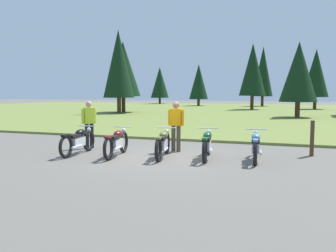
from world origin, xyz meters
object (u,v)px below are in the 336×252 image
(motorcycle_maroon, at_px, (117,142))
(motorcycle_sky_blue, at_px, (256,146))
(motorcycle_british_green, at_px, (207,144))
(rider_near_row_end, at_px, (176,123))
(rider_in_hivis_vest, at_px, (89,122))
(trail_marker_post, at_px, (312,138))
(motorcycle_olive, at_px, (163,143))
(motorcycle_black, at_px, (78,141))

(motorcycle_maroon, height_order, motorcycle_sky_blue, same)
(motorcycle_maroon, relative_size, motorcycle_british_green, 1.00)
(motorcycle_maroon, relative_size, rider_near_row_end, 1.25)
(rider_in_hivis_vest, height_order, trail_marker_post, rider_in_hivis_vest)
(motorcycle_olive, distance_m, rider_near_row_end, 1.29)
(motorcycle_black, distance_m, motorcycle_olive, 2.78)
(motorcycle_black, height_order, rider_in_hivis_vest, rider_in_hivis_vest)
(motorcycle_olive, distance_m, motorcycle_british_green, 1.33)
(motorcycle_maroon, distance_m, rider_in_hivis_vest, 2.10)
(motorcycle_black, xyz_separation_m, rider_in_hivis_vest, (-0.37, 1.25, 0.51))
(rider_near_row_end, bearing_deg, motorcycle_maroon, -134.70)
(motorcycle_black, height_order, trail_marker_post, trail_marker_post)
(motorcycle_british_green, relative_size, rider_near_row_end, 1.25)
(motorcycle_olive, height_order, rider_in_hivis_vest, rider_in_hivis_vest)
(rider_near_row_end, distance_m, trail_marker_post, 4.32)
(trail_marker_post, bearing_deg, motorcycle_olive, -156.40)
(trail_marker_post, bearing_deg, motorcycle_black, -162.22)
(motorcycle_olive, bearing_deg, rider_in_hivis_vest, 164.59)
(motorcycle_olive, relative_size, rider_near_row_end, 1.25)
(motorcycle_maroon, bearing_deg, rider_in_hivis_vest, 146.16)
(motorcycle_british_green, bearing_deg, rider_near_row_end, 144.79)
(motorcycle_black, relative_size, motorcycle_british_green, 1.01)
(motorcycle_black, height_order, motorcycle_british_green, same)
(rider_near_row_end, bearing_deg, motorcycle_olive, -90.56)
(motorcycle_olive, distance_m, trail_marker_post, 4.65)
(rider_in_hivis_vest, bearing_deg, motorcycle_black, -73.41)
(motorcycle_british_green, bearing_deg, motorcycle_black, -170.64)
(rider_in_hivis_vest, bearing_deg, motorcycle_sky_blue, -4.19)
(motorcycle_maroon, height_order, rider_near_row_end, rider_near_row_end)
(rider_in_hivis_vest, bearing_deg, rider_near_row_end, 5.98)
(motorcycle_black, distance_m, motorcycle_sky_blue, 5.52)
(motorcycle_black, distance_m, rider_near_row_end, 3.22)
(motorcycle_maroon, xyz_separation_m, rider_near_row_end, (1.45, 1.46, 0.51))
(motorcycle_maroon, xyz_separation_m, motorcycle_sky_blue, (4.14, 0.71, 0.00))
(motorcycle_maroon, xyz_separation_m, trail_marker_post, (5.69, 2.13, 0.12))
(motorcycle_olive, xyz_separation_m, rider_near_row_end, (0.01, 1.19, 0.51))
(motorcycle_olive, relative_size, motorcycle_sky_blue, 0.99)
(motorcycle_olive, bearing_deg, motorcycle_maroon, -169.29)
(motorcycle_maroon, distance_m, trail_marker_post, 6.08)
(motorcycle_sky_blue, bearing_deg, motorcycle_british_green, -173.76)
(motorcycle_british_green, height_order, motorcycle_sky_blue, same)
(motorcycle_black, relative_size, trail_marker_post, 1.90)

